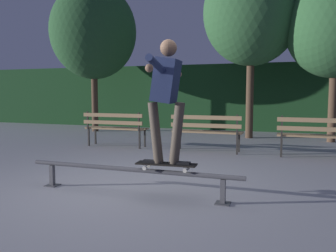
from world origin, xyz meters
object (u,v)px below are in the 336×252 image
skateboard (166,164)px  park_bench_right_center (318,133)px  skateboarder (166,91)px  park_bench_leftmost (115,126)px  tree_far_right (336,24)px  park_bench_left_center (206,129)px  grind_rail (130,173)px  tree_far_left (93,32)px  tree_behind_benches (252,13)px

skateboard → park_bench_right_center: (2.02, 3.55, 0.10)m
park_bench_right_center → skateboarder: bearing=-119.7°
skateboarder → park_bench_leftmost: skateboarder is taller
skateboarder → tree_far_right: (2.55, 6.30, 1.81)m
skateboarder → park_bench_left_center: skateboarder is taller
grind_rail → tree_far_left: (-4.48, 6.53, 3.14)m
skateboard → grind_rail: bearing=180.0°
grind_rail → skateboarder: 1.20m
tree_far_right → park_bench_leftmost: bearing=-152.1°
grind_rail → park_bench_left_center: bearing=86.6°
park_bench_right_center → tree_far_left: (-7.02, 2.98, 2.89)m
skateboard → park_bench_left_center: bearing=94.8°
skateboard → tree_behind_benches: (0.33, 6.43, 3.22)m
tree_far_left → park_bench_right_center: bearing=-23.0°
park_bench_leftmost → grind_rail: bearing=-59.2°
tree_behind_benches → park_bench_right_center: bearing=-59.6°
park_bench_leftmost → skateboard: bearing=-53.5°
tree_far_left → tree_behind_benches: size_ratio=0.97×
park_bench_left_center → tree_behind_benches: (0.63, 2.88, 3.12)m
skateboarder → park_bench_leftmost: bearing=126.5°
tree_far_right → tree_behind_benches: (-2.22, 0.13, 0.47)m
skateboard → park_bench_right_center: size_ratio=0.49×
grind_rail → skateboard: bearing=-0.0°
grind_rail → tree_far_right: tree_far_right is taller
skateboarder → tree_far_right: bearing=67.9°
skateboard → park_bench_leftmost: bearing=126.5°
skateboard → park_bench_leftmost: (-2.63, 3.55, 0.10)m
park_bench_leftmost → park_bench_left_center: same height
tree_behind_benches → tree_far_right: bearing=-3.4°
park_bench_right_center → tree_behind_benches: (-1.69, 2.88, 3.12)m
park_bench_left_center → tree_far_left: 6.26m
park_bench_right_center → tree_far_left: size_ratio=0.32×
skateboarder → park_bench_left_center: bearing=94.9°
park_bench_leftmost → tree_far_right: 6.44m
skateboarder → park_bench_right_center: size_ratio=0.97×
grind_rail → tree_far_right: bearing=64.0°
grind_rail → tree_far_left: 8.52m
park_bench_leftmost → park_bench_right_center: bearing=0.0°
tree_far_left → park_bench_left_center: bearing=-32.4°
grind_rail → tree_far_left: size_ratio=0.60×
park_bench_right_center → tree_behind_benches: tree_behind_benches is taller
park_bench_leftmost → tree_far_right: size_ratio=0.34×
skateboarder → park_bench_leftmost: 4.50m
grind_rail → skateboarder: size_ratio=1.95×
skateboard → park_bench_leftmost: size_ratio=0.49×
skateboarder → park_bench_left_center: 3.66m
park_bench_right_center → tree_far_left: tree_far_left is taller
skateboard → park_bench_right_center: park_bench_right_center is taller
skateboard → skateboarder: size_ratio=0.51×
park_bench_right_center → park_bench_leftmost: bearing=180.0°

